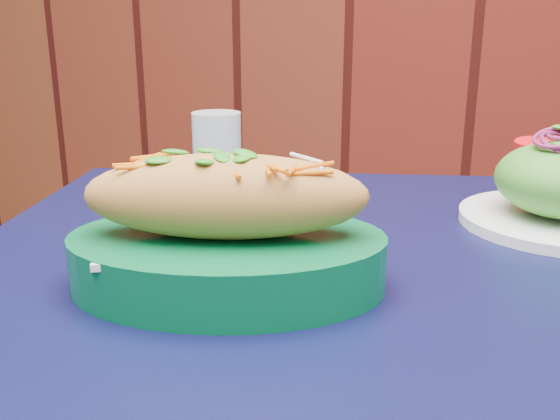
% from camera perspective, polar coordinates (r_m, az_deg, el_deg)
% --- Properties ---
extents(cafe_table, '(0.99, 0.99, 0.75)m').
position_cam_1_polar(cafe_table, '(0.62, 6.37, -13.33)').
color(cafe_table, black).
rests_on(cafe_table, ground).
extents(banh_mi_basket, '(0.32, 0.26, 0.13)m').
position_cam_1_polar(banh_mi_basket, '(0.54, -4.88, -2.13)').
color(banh_mi_basket, '#05572D').
rests_on(banh_mi_basket, cafe_table).
extents(water_glass, '(0.07, 0.07, 0.11)m').
position_cam_1_polar(water_glass, '(0.86, -5.76, 5.31)').
color(water_glass, silver).
rests_on(water_glass, cafe_table).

